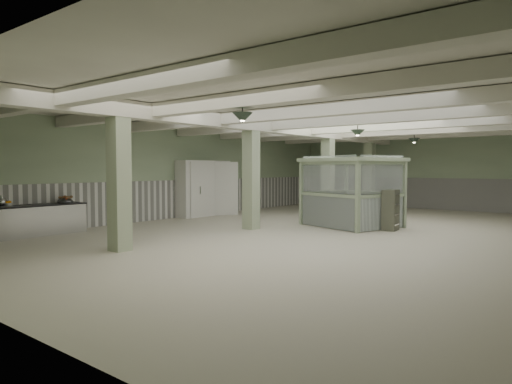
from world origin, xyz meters
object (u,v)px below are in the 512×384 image
Objects in this scene: guard_booth at (351,179)px; filing_cabinet at (390,210)px; prep_counter at (2,223)px; walkin_cooler at (204,187)px.

guard_booth is 2.68× the size of filing_cabinet.
prep_counter is 3.62× the size of filing_cabinet.
walkin_cooler is at bearing 177.39° from filing_cabinet.
prep_counter is 8.04m from walkin_cooler.
filing_cabinet is (1.47, -0.21, -0.96)m from guard_booth.
filing_cabinet reaches higher than prep_counter.
filing_cabinet is at bearing 9.13° from guard_booth.
walkin_cooler is (-0.08, 8.00, 0.73)m from prep_counter.
guard_booth reaches higher than walkin_cooler.
walkin_cooler is 2.00× the size of filing_cabinet.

